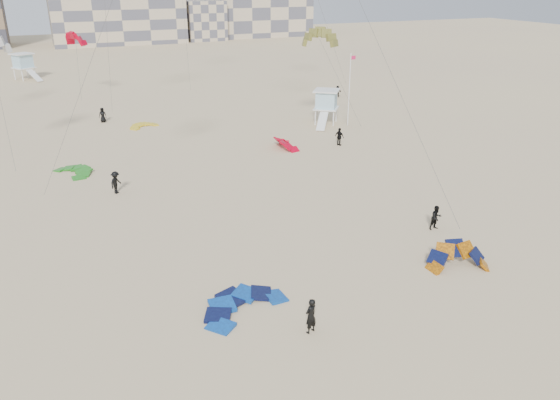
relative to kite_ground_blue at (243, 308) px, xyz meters
name	(u,v)px	position (x,y,z in m)	size (l,w,h in m)	color
ground	(293,338)	(1.35, -3.41, 0.00)	(320.00, 320.00, 0.00)	tan
kite_ground_blue	(243,308)	(0.00, 0.00, 0.00)	(4.49, 4.66, 0.78)	#084FBB
kite_ground_orange	(457,267)	(13.46, -0.91, 0.00)	(3.70, 3.02, 2.26)	orange
kite_ground_green	(74,173)	(-6.77, 26.06, 0.00)	(3.78, 3.99, 0.67)	#179424
kite_ground_red_far	(286,148)	(13.80, 25.69, 0.00)	(3.41, 3.20, 1.67)	red
kite_ground_yellow	(144,127)	(1.83, 39.72, 0.00)	(3.11, 3.25, 0.53)	yellow
kitesurfer_main	(311,316)	(2.38, -3.28, 0.95)	(0.69, 0.45, 1.89)	black
kitesurfer_b	(436,218)	(15.59, 3.95, 0.87)	(0.85, 0.66, 1.74)	black
kitesurfer_c	(116,182)	(-3.89, 19.59, 0.93)	(1.20, 0.69, 1.86)	black
kitesurfer_d	(339,137)	(19.16, 24.23, 0.93)	(1.09, 0.45, 1.85)	black
kitesurfer_e	(103,115)	(-2.21, 43.79, 0.88)	(0.86, 0.56, 1.76)	black
kitesurfer_f	(337,91)	(30.67, 45.64, 0.80)	(1.47, 0.47, 1.59)	black
kite_fly_olive	(320,39)	(19.91, 30.76, 9.98)	(6.00, 6.66, 10.37)	olive
kite_fly_red	(75,40)	(-3.19, 59.79, 8.00)	(4.99, 9.86, 8.59)	red
lifeguard_tower_near	(326,107)	(22.11, 32.85, 1.97)	(3.94, 5.98, 3.98)	white
lifeguard_tower_far	(24,67)	(-10.87, 78.56, 2.13)	(4.18, 6.46, 4.29)	white
flagpole	(349,88)	(24.02, 30.96, 4.34)	(0.67, 0.10, 8.28)	white
condo_mid	(118,18)	(11.35, 126.59, 6.00)	(32.00, 16.00, 12.00)	#C4B090
condo_east	(261,6)	(51.35, 128.59, 8.00)	(26.00, 14.00, 16.00)	#C4B090
condo_fill_right	(204,20)	(33.35, 124.59, 5.00)	(10.00, 10.00, 10.00)	#C4B090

